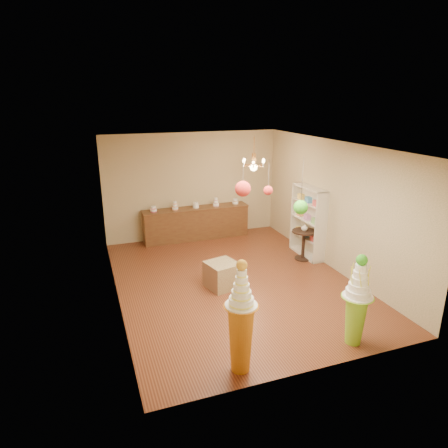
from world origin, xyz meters
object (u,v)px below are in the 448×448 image
object	(u,v)px
pedestal_orange	(241,329)
pedestal_green	(356,308)
sideboard	(196,223)
round_table	(304,241)

from	to	relation	value
pedestal_orange	pedestal_green	bearing A→B (deg)	0.00
sideboard	round_table	distance (m)	3.19
pedestal_green	round_table	xyz separation A→B (m)	(1.05, 3.42, -0.16)
pedestal_green	round_table	world-z (taller)	pedestal_green
round_table	pedestal_orange	bearing A→B (deg)	-132.05
sideboard	round_table	bearing A→B (deg)	-48.77
pedestal_orange	round_table	bearing A→B (deg)	47.95
sideboard	pedestal_orange	bearing A→B (deg)	-99.64
pedestal_orange	round_table	size ratio (longest dim) A/B	2.35
pedestal_orange	sideboard	xyz separation A→B (m)	(0.99, 5.82, -0.22)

